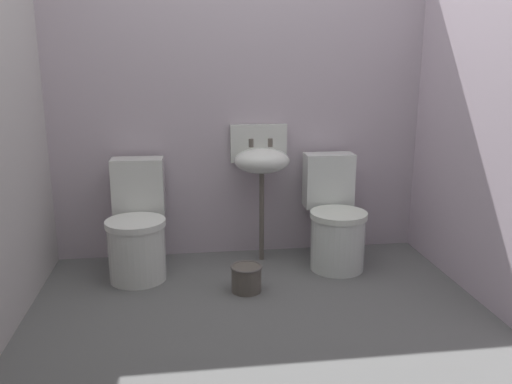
{
  "coord_description": "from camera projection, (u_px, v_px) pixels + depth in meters",
  "views": [
    {
      "loc": [
        -0.4,
        -2.67,
        1.47
      ],
      "look_at": [
        0.0,
        0.29,
        0.7
      ],
      "focal_mm": 36.91,
      "sensor_mm": 36.0,
      "label": 1
    }
  ],
  "objects": [
    {
      "name": "ground_plane",
      "position": [
        263.0,
        331.0,
        2.99
      ],
      "size": [
        3.14,
        2.76,
        0.08
      ],
      "primitive_type": "cube",
      "color": "slate"
    },
    {
      "name": "wall_back",
      "position": [
        239.0,
        113.0,
        3.89
      ],
      "size": [
        3.14,
        0.1,
        2.13
      ],
      "primitive_type": "cube",
      "color": "#BDAEBA",
      "rests_on": "ground"
    },
    {
      "name": "wall_right",
      "position": [
        507.0,
        130.0,
        2.99
      ],
      "size": [
        0.1,
        2.56,
        2.13
      ],
      "primitive_type": "cube",
      "color": "#C3B2C1",
      "rests_on": "ground"
    },
    {
      "name": "toilet_left",
      "position": [
        137.0,
        230.0,
        3.59
      ],
      "size": [
        0.41,
        0.6,
        0.78
      ],
      "rotation": [
        0.0,
        0.0,
        3.12
      ],
      "color": "white",
      "rests_on": "ground"
    },
    {
      "name": "toilet_right",
      "position": [
        335.0,
        222.0,
        3.78
      ],
      "size": [
        0.4,
        0.59,
        0.78
      ],
      "rotation": [
        0.0,
        0.0,
        3.13
      ],
      "color": "white",
      "rests_on": "ground"
    },
    {
      "name": "sink",
      "position": [
        261.0,
        159.0,
        3.78
      ],
      "size": [
        0.42,
        0.35,
        0.99
      ],
      "color": "#5E574F",
      "rests_on": "ground"
    },
    {
      "name": "bucket",
      "position": [
        246.0,
        278.0,
        3.38
      ],
      "size": [
        0.21,
        0.21,
        0.18
      ],
      "color": "#5E574F",
      "rests_on": "ground"
    }
  ]
}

